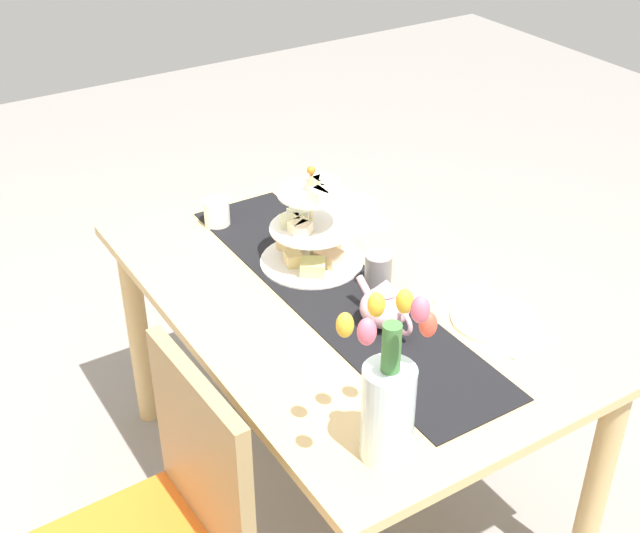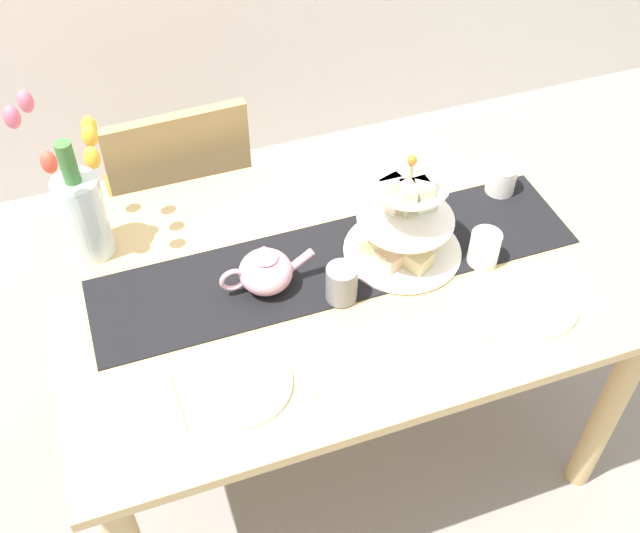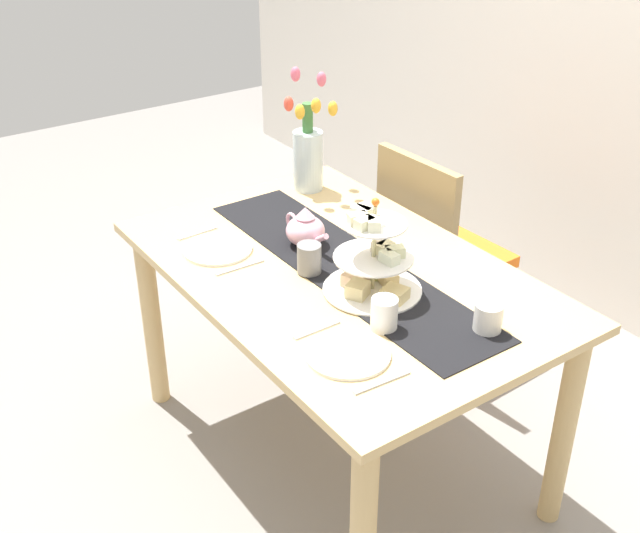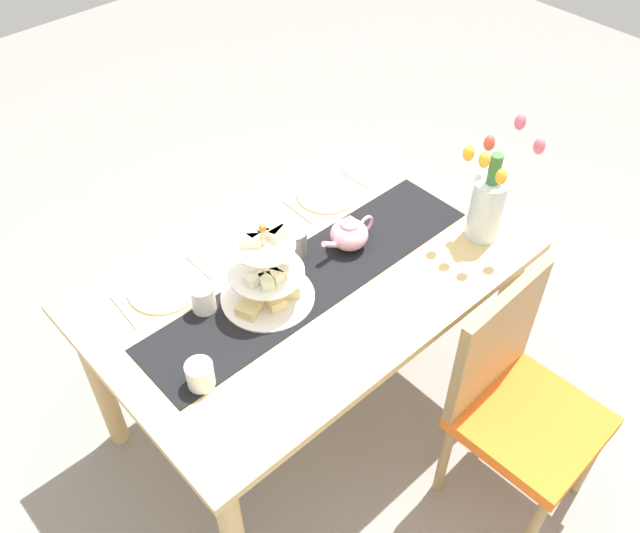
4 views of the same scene
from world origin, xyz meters
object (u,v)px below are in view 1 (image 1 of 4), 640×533
Objects in this scene: mug_grey at (378,270)px; knife_left at (459,293)px; fork_right at (369,228)px; mug_white_text at (309,215)px; chair_left at (162,530)px; dinner_plate_right at (343,208)px; tulip_vase at (388,398)px; fork_left at (534,348)px; dinner_plate_left at (495,319)px; knife_right at (320,192)px; teapot at (385,306)px; tiered_cake_stand at (312,234)px; dining_table at (343,324)px; cream_jug at (217,213)px.

knife_left is at bearing -132.65° from mug_grey.
mug_white_text reaches higher than fork_right.
chair_left is 9.58× the size of mug_grey.
dinner_plate_right is 0.17m from mug_white_text.
tulip_vase is 0.56m from fork_left.
knife_left is at bearing 0.00° from dinner_plate_left.
dinner_plate_right is 1.35× the size of knife_right.
teapot is 0.19m from mug_grey.
tiered_cake_stand is 0.29m from fork_right.
knife_right is 0.25m from mug_white_text.
fork_left is 0.88× the size of knife_left.
teapot is at bearing 156.19° from dinner_plate_right.
fork_left is 1.00× the size of fork_right.
fork_left is 0.47m from mug_grey.
dinner_plate_left and dinner_plate_right have the same top height.
dinner_plate_right is at bearing 0.00° from fork_left.
knife_left is 0.74× the size of dinner_plate_right.
dinner_plate_left is 1.00× the size of dinner_plate_right.
dining_table is 4.72× the size of tiered_cake_stand.
teapot is 0.48m from tulip_vase.
cream_jug is (0.52, 0.13, 0.16)m from dining_table.
tulip_vase is 4.77× the size of mug_grey.
dinner_plate_left is 0.72m from dinner_plate_right.
teapot is 1.40× the size of knife_right.
knife_right is at bearing -87.32° from cream_jug.
tiered_cake_stand is at bearing 36.31° from knife_left.
dinner_plate_left is at bearing 180.00° from knife_left.
fork_left is (-0.28, -0.26, -0.06)m from teapot.
teapot is at bearing -35.46° from tulip_vase.
dinner_plate_left is 0.15m from fork_left.
cream_jug is 0.89× the size of mug_grey.
fork_right is (-0.14, 0.00, -0.00)m from dinner_plate_right.
teapot is 0.72m from cream_jug.
fork_left is (-0.99, -0.39, -0.04)m from cream_jug.
fork_right is 0.19m from mug_white_text.
fork_right is (0.54, -0.95, 0.26)m from chair_left.
dining_table is 16.88× the size of cream_jug.
cream_jug is at bearing 92.68° from knife_right.
teapot is 2.51× the size of mug_white_text.
dinner_plate_right is 2.42× the size of mug_white_text.
mug_grey is (-0.03, -0.09, 0.17)m from dining_table.
mug_grey is (0.30, 0.16, 0.05)m from dinner_plate_left.
dinner_plate_left is 1.53× the size of fork_left.
teapot reaches higher than knife_right.
mug_white_text is (0.18, -0.10, -0.05)m from tiered_cake_stand.
knife_right is at bearing 0.00° from fork_right.
chair_left is 0.77m from teapot.
tiered_cake_stand reaches higher than mug_white_text.
tulip_vase is 3.02× the size of fork_right.
mug_white_text is (0.54, -0.10, -0.01)m from teapot.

